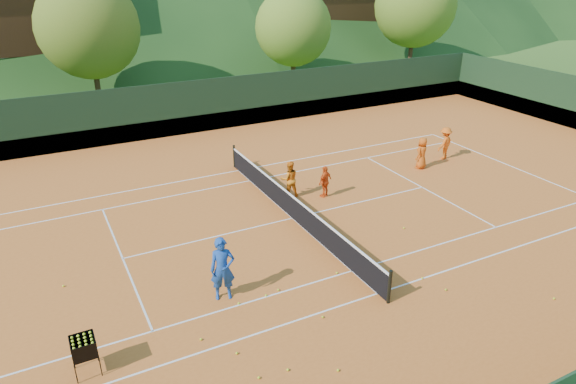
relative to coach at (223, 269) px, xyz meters
name	(u,v)px	position (x,y,z in m)	size (l,w,h in m)	color
ground	(293,219)	(4.14, 3.56, -1.00)	(400.00, 400.00, 0.00)	#34561A
clay_court	(293,218)	(4.14, 3.56, -0.99)	(40.00, 24.00, 0.02)	#BF5B1F
coach	(223,269)	(0.00, 0.00, 0.00)	(0.72, 0.47, 1.97)	#18449D
student_a	(289,179)	(4.96, 5.41, -0.20)	(0.76, 0.59, 1.56)	orange
student_b	(325,181)	(6.27, 4.71, -0.30)	(0.80, 0.33, 1.36)	#E84F14
student_c	(422,153)	(11.99, 5.38, -0.23)	(0.74, 0.48, 1.51)	#CB5312
student_d	(445,143)	(13.85, 5.87, -0.18)	(1.04, 0.60, 1.61)	orange
tennis_ball_1	(278,290)	(1.56, -0.45, -0.95)	(0.07, 0.07, 0.07)	#C1D824
tennis_ball_2	(404,228)	(7.42, 0.92, -0.95)	(0.07, 0.07, 0.07)	#C1D824
tennis_ball_3	(239,303)	(0.25, -0.52, -0.95)	(0.07, 0.07, 0.07)	#C1D824
tennis_ball_4	(266,295)	(1.11, -0.53, -0.95)	(0.07, 0.07, 0.07)	#C1D824
tennis_ball_5	(63,286)	(-4.18, 2.72, -0.95)	(0.07, 0.07, 0.07)	#C1D824
tennis_ball_6	(201,339)	(-1.21, -1.50, -0.95)	(0.07, 0.07, 0.07)	#C1D824
tennis_ball_8	(422,278)	(5.84, -1.94, -0.95)	(0.07, 0.07, 0.07)	#C1D824
tennis_ball_9	(337,273)	(3.62, -0.47, -0.95)	(0.07, 0.07, 0.07)	#C1D824
tennis_ball_11	(288,370)	(0.31, -3.51, -0.95)	(0.07, 0.07, 0.07)	#C1D824
tennis_ball_12	(373,262)	(5.03, -0.45, -0.95)	(0.07, 0.07, 0.07)	#C1D824
tennis_ball_13	(338,370)	(1.39, -4.08, -0.95)	(0.07, 0.07, 0.07)	#C1D824
tennis_ball_14	(259,378)	(-0.42, -3.42, -0.95)	(0.07, 0.07, 0.07)	#C1D824
tennis_ball_15	(554,299)	(8.57, -4.53, -0.95)	(0.07, 0.07, 0.07)	#C1D824
tennis_ball_16	(237,353)	(-0.57, -2.41, -0.95)	(0.07, 0.07, 0.07)	#C1D824
tennis_ball_17	(323,317)	(2.09, -2.16, -0.95)	(0.07, 0.07, 0.07)	#C1D824
tennis_ball_20	(446,290)	(6.05, -2.75, -0.95)	(0.07, 0.07, 0.07)	#C1D824
court_lines	(293,218)	(4.14, 3.56, -0.98)	(23.83, 11.03, 0.00)	silver
tennis_net	(293,207)	(4.14, 3.56, -0.48)	(0.10, 12.07, 1.10)	black
perimeter_fence	(293,189)	(4.14, 3.56, 0.26)	(40.40, 24.24, 3.00)	black
ball_hopper	(84,348)	(-3.99, -1.33, -0.24)	(0.57, 0.57, 1.00)	black
chalet_mid	(181,7)	(10.14, 37.56, 3.99)	(12.65, 8.82, 11.45)	beige
chalet_right	(332,2)	(24.14, 33.56, 4.25)	(11.50, 8.82, 11.91)	beige
tree_b	(89,27)	(0.14, 23.56, 4.19)	(6.40, 6.40, 8.40)	#3B2717
tree_c	(293,27)	(14.14, 22.56, 3.54)	(5.60, 5.60, 7.35)	#432D1A
tree_d	(415,6)	(26.14, 23.56, 4.52)	(6.80, 6.80, 8.93)	#41281A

